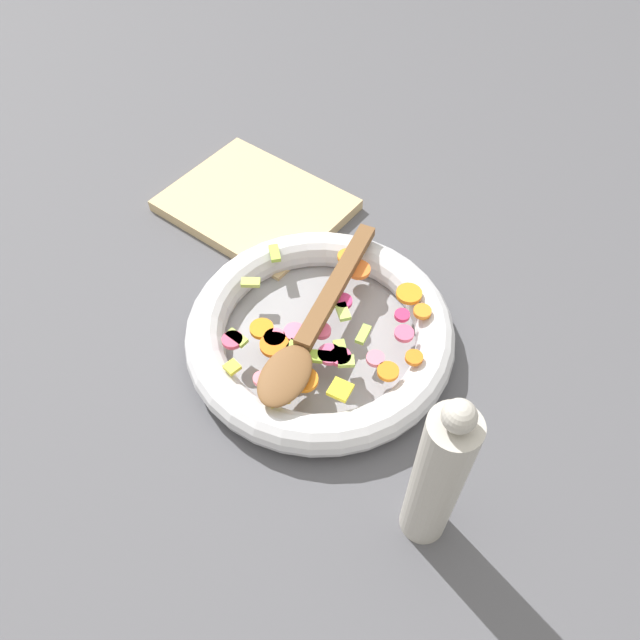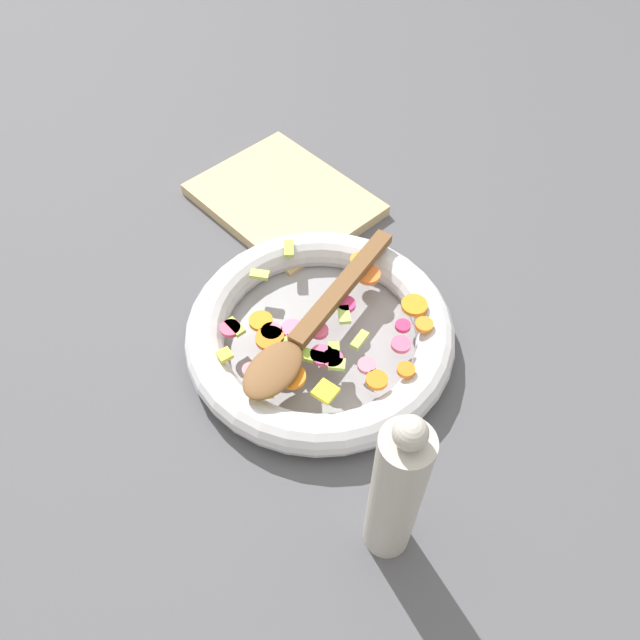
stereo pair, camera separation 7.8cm
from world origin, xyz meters
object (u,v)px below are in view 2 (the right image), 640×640
at_px(pepper_mill, 396,493).
at_px(cutting_board, 284,200).
at_px(skillet, 320,333).
at_px(wooden_spoon, 309,327).

height_order(pepper_mill, cutting_board, pepper_mill).
height_order(skillet, pepper_mill, pepper_mill).
bearing_deg(wooden_spoon, cutting_board, 145.26).
relative_size(pepper_mill, cutting_board, 0.93).
relative_size(wooden_spoon, cutting_board, 1.17).
relative_size(wooden_spoon, pepper_mill, 1.25).
xyz_separation_m(skillet, pepper_mill, (0.23, -0.12, 0.09)).
bearing_deg(skillet, pepper_mill, -27.73).
height_order(skillet, cutting_board, skillet).
bearing_deg(cutting_board, skillet, -31.42).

